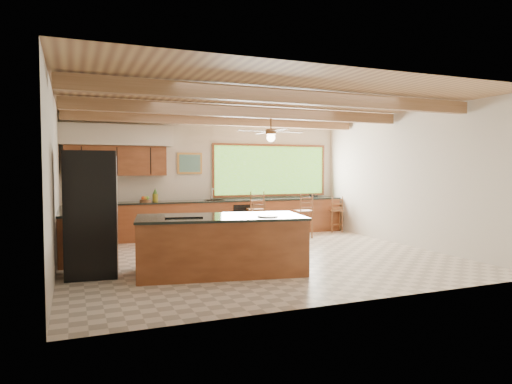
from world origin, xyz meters
name	(u,v)px	position (x,y,z in m)	size (l,w,h in m)	color
ground	(258,257)	(0.00, 0.00, 0.00)	(7.20, 7.20, 0.00)	beige
room_shell	(238,144)	(-0.17, 0.65, 2.21)	(7.27, 6.54, 3.02)	beige
counter_run	(186,221)	(-0.82, 2.52, 0.46)	(7.12, 3.10, 1.25)	brown
island	(221,244)	(-1.08, -1.02, 0.47)	(2.89, 1.72, 0.96)	brown
refrigerator	(92,214)	(-3.05, -0.45, 1.00)	(0.85, 0.83, 2.00)	black
bar_stool_a	(257,210)	(0.91, 2.30, 0.69)	(0.48, 0.48, 1.16)	brown
bar_stool_b	(259,218)	(0.68, 1.55, 0.57)	(0.44, 0.44, 0.97)	brown
bar_stool_c	(305,212)	(2.01, 1.80, 0.65)	(0.44, 0.44, 1.10)	brown
bar_stool_d	(337,211)	(3.30, 2.40, 0.58)	(0.44, 0.44, 0.98)	brown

